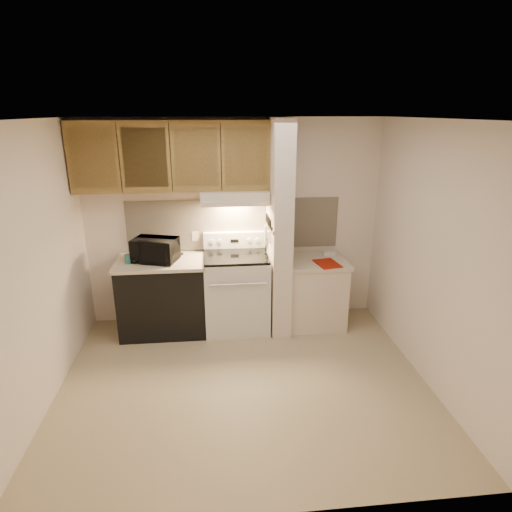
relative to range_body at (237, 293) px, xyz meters
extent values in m
plane|color=tan|center=(0.00, -1.16, -0.46)|extent=(3.60, 3.60, 0.00)
plane|color=white|center=(0.00, -1.16, 2.04)|extent=(3.60, 3.60, 0.00)
cube|color=white|center=(0.00, 0.34, 0.79)|extent=(3.60, 2.50, 0.02)
cube|color=white|center=(-1.80, -1.16, 0.79)|extent=(0.02, 3.00, 2.50)
cube|color=white|center=(1.80, -1.16, 0.79)|extent=(0.02, 3.00, 2.50)
cube|color=beige|center=(0.00, 0.33, 0.78)|extent=(2.60, 0.02, 0.63)
cube|color=silver|center=(0.00, 0.00, 0.00)|extent=(0.76, 0.65, 0.92)
cube|color=black|center=(0.00, -0.32, 0.04)|extent=(0.50, 0.01, 0.30)
cylinder|color=silver|center=(0.00, -0.35, 0.26)|extent=(0.65, 0.02, 0.02)
cube|color=black|center=(0.00, 0.00, 0.48)|extent=(0.74, 0.64, 0.03)
cube|color=silver|center=(0.00, 0.28, 0.59)|extent=(0.76, 0.08, 0.20)
cube|color=black|center=(0.00, 0.24, 0.59)|extent=(0.10, 0.01, 0.04)
cylinder|color=silver|center=(-0.28, 0.24, 0.59)|extent=(0.05, 0.02, 0.05)
cylinder|color=silver|center=(-0.18, 0.24, 0.59)|extent=(0.05, 0.02, 0.05)
cylinder|color=silver|center=(0.18, 0.24, 0.59)|extent=(0.05, 0.02, 0.05)
cylinder|color=silver|center=(0.28, 0.24, 0.59)|extent=(0.05, 0.02, 0.05)
cube|color=black|center=(-0.88, 0.01, -0.03)|extent=(1.00, 0.63, 0.87)
cube|color=beige|center=(-0.88, 0.01, 0.43)|extent=(1.04, 0.67, 0.04)
cube|color=black|center=(-0.75, 0.21, 0.46)|extent=(0.24, 0.08, 0.02)
cylinder|color=#236E6B|center=(-1.23, -0.04, 0.50)|extent=(0.12, 0.12, 0.10)
cube|color=beige|center=(-0.48, 0.32, 0.64)|extent=(0.08, 0.01, 0.12)
imported|color=black|center=(-0.93, -0.01, 0.59)|extent=(0.56, 0.46, 0.27)
cube|color=beige|center=(0.51, -0.01, 0.79)|extent=(0.22, 0.70, 2.50)
cube|color=olive|center=(0.39, -0.01, 0.84)|extent=(0.01, 0.70, 0.04)
cube|color=black|center=(0.39, -0.06, 0.86)|extent=(0.02, 0.42, 0.04)
cube|color=silver|center=(0.38, -0.22, 0.76)|extent=(0.01, 0.03, 0.16)
cylinder|color=black|center=(0.38, -0.22, 0.91)|extent=(0.02, 0.02, 0.10)
cube|color=silver|center=(0.38, -0.12, 0.75)|extent=(0.01, 0.04, 0.18)
cylinder|color=black|center=(0.38, -0.12, 0.91)|extent=(0.02, 0.02, 0.10)
cube|color=silver|center=(0.38, -0.06, 0.74)|extent=(0.01, 0.04, 0.20)
cylinder|color=black|center=(0.38, -0.05, 0.91)|extent=(0.02, 0.02, 0.10)
cube|color=silver|center=(0.38, 0.02, 0.76)|extent=(0.01, 0.04, 0.16)
cylinder|color=black|center=(0.38, 0.02, 0.91)|extent=(0.02, 0.02, 0.10)
cube|color=silver|center=(0.38, 0.11, 0.75)|extent=(0.01, 0.04, 0.18)
cylinder|color=black|center=(0.38, 0.11, 0.91)|extent=(0.02, 0.02, 0.10)
cube|color=slate|center=(0.38, 0.17, 0.67)|extent=(0.03, 0.10, 0.24)
cube|color=beige|center=(0.97, -0.01, -0.06)|extent=(0.70, 0.60, 0.81)
cube|color=beige|center=(0.97, -0.01, 0.37)|extent=(0.74, 0.64, 0.04)
cube|color=#9D1908|center=(1.07, -0.16, 0.40)|extent=(0.30, 0.37, 0.01)
cube|color=white|center=(1.19, 0.17, 0.41)|extent=(0.16, 0.13, 0.04)
cube|color=beige|center=(0.00, 0.12, 1.17)|extent=(0.78, 0.44, 0.15)
cube|color=beige|center=(0.00, -0.08, 1.12)|extent=(0.78, 0.04, 0.06)
cube|color=olive|center=(-0.69, 0.17, 1.62)|extent=(2.18, 0.33, 0.77)
cube|color=olive|center=(-1.51, 0.01, 1.62)|extent=(0.46, 0.01, 0.63)
cube|color=black|center=(-1.23, 0.01, 1.62)|extent=(0.01, 0.01, 0.73)
cube|color=olive|center=(-0.96, 0.01, 1.62)|extent=(0.46, 0.01, 0.63)
cube|color=black|center=(-0.69, 0.01, 1.62)|extent=(0.01, 0.01, 0.73)
cube|color=olive|center=(-0.42, 0.01, 1.62)|extent=(0.46, 0.01, 0.63)
cube|color=black|center=(-0.14, 0.01, 1.62)|extent=(0.01, 0.01, 0.73)
cube|color=olive|center=(0.13, 0.01, 1.62)|extent=(0.46, 0.01, 0.63)
camera|label=1|loc=(-0.26, -4.78, 2.11)|focal=30.00mm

